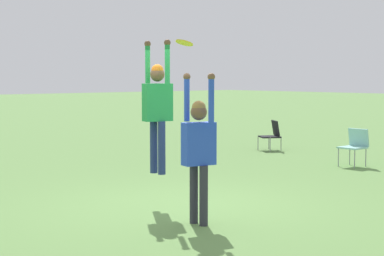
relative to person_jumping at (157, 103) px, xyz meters
The scene contains 6 objects.
ground_plane 1.69m from the person_jumping, 55.47° to the left, with size 120.00×120.00×0.00m, color #608C47.
person_jumping is the anchor object (origin of this frame).
person_defending 1.47m from the person_jumping, 13.47° to the right, with size 0.61×0.50×2.13m.
frisbee 1.14m from the person_jumping, ahead, with size 0.27×0.26×0.10m.
camping_chair_2 6.42m from the person_jumping, 95.73° to the left, with size 0.52×0.55×0.87m.
camping_chair_4 8.43m from the person_jumping, 119.17° to the left, with size 0.74×0.81×0.83m.
Camera 1 is at (7.79, -6.53, 2.09)m, focal length 60.00 mm.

